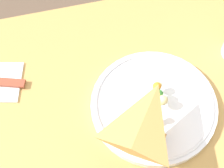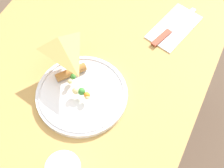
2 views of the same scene
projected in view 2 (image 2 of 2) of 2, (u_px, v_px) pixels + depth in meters
name	position (u px, v px, depth m)	size (l,w,h in m)	color
ground_plane	(96.00, 152.00, 1.69)	(6.00, 6.00, 0.00)	brown
dining_table	(88.00, 85.00, 1.16)	(1.11, 0.73, 0.74)	tan
plate_pizza	(81.00, 93.00, 0.99)	(0.27, 0.27, 0.05)	white
napkin_folded	(174.00, 27.00, 1.14)	(0.22, 0.15, 0.00)	silver
butter_knife	(172.00, 28.00, 1.13)	(0.22, 0.09, 0.01)	#99422D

